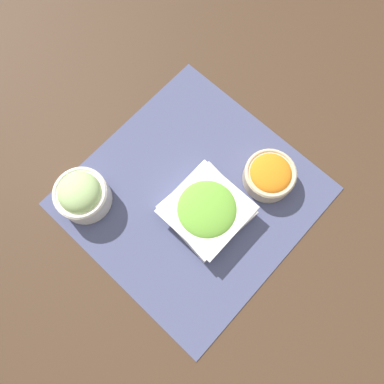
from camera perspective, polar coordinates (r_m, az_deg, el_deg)
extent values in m
plane|color=#422D1E|center=(0.84, 0.00, -0.65)|extent=(3.00, 3.00, 0.00)
cube|color=#474C70|center=(0.83, 0.00, -0.61)|extent=(0.49, 0.48, 0.00)
cylinder|color=silver|center=(0.84, -16.23, -0.61)|extent=(0.11, 0.11, 0.06)
torus|color=silver|center=(0.81, -16.77, -0.08)|extent=(0.11, 0.11, 0.01)
ellipsoid|color=#A8CC7F|center=(0.81, -16.77, -0.08)|extent=(0.09, 0.09, 0.05)
cube|color=white|center=(0.80, 2.23, -3.00)|extent=(0.17, 0.17, 0.04)
cube|color=white|center=(0.78, 2.29, -2.63)|extent=(0.16, 0.16, 0.00)
ellipsoid|color=#6BAD38|center=(0.78, 2.28, -2.66)|extent=(0.13, 0.13, 0.03)
cylinder|color=beige|center=(0.84, 11.64, 2.39)|extent=(0.11, 0.11, 0.04)
torus|color=beige|center=(0.82, 11.93, 2.86)|extent=(0.11, 0.11, 0.01)
ellipsoid|color=orange|center=(0.82, 11.93, 2.86)|extent=(0.09, 0.09, 0.03)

